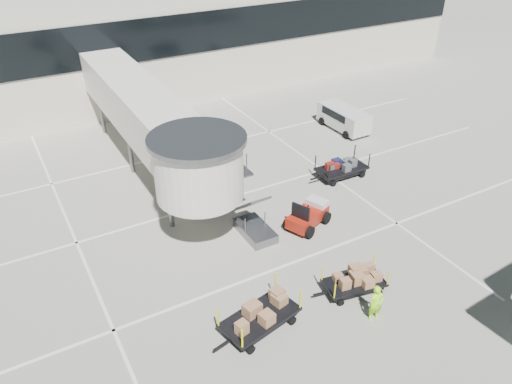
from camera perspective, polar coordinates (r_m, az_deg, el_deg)
ground at (r=24.52m, az=8.64°, el=-9.92°), size 140.00×140.00×0.00m
lane_markings at (r=30.56m, az=-2.89°, el=-0.23°), size 40.00×30.00×0.02m
terminal at (r=47.02m, az=-14.60°, el=15.87°), size 64.00×12.11×15.20m
jet_bridge at (r=29.92m, az=-11.40°, el=7.69°), size 5.70×20.40×6.03m
baggage_tug at (r=27.61m, az=5.99°, el=-2.70°), size 2.91×2.47×1.72m
suitcase_cart at (r=32.56m, az=9.71°, el=2.61°), size 4.04×1.67×1.58m
box_cart_near at (r=23.72m, az=11.07°, el=-10.09°), size 3.54×1.89×1.36m
box_cart_far at (r=21.68m, az=0.32°, el=-14.03°), size 4.26×2.37×1.63m
ground_worker at (r=22.42m, az=13.57°, el=-12.26°), size 0.72×0.53×1.81m
minivan at (r=39.22m, az=9.88°, el=8.50°), size 2.06×4.50×1.69m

